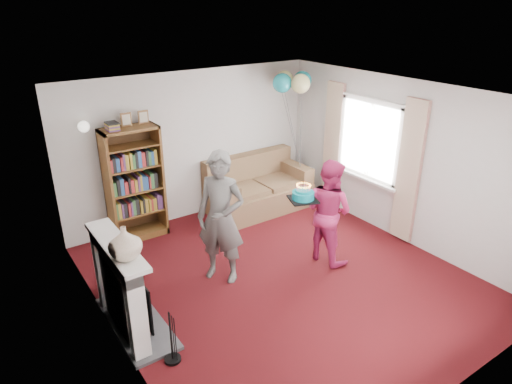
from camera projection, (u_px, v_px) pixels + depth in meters
ground at (281, 278)px, 6.28m from camera, size 5.00×5.00×0.00m
wall_back at (192, 146)px, 7.69m from camera, size 4.50×0.02×2.50m
wall_left at (107, 245)px, 4.61m from camera, size 0.02×5.00×2.50m
wall_right at (400, 161)px, 6.97m from camera, size 0.02×5.00×2.50m
ceiling at (286, 96)px, 5.29m from camera, size 4.50×5.00×0.01m
fireplace at (125, 291)px, 5.13m from camera, size 0.55×1.80×1.12m
window_bay at (368, 154)px, 7.41m from camera, size 0.14×2.02×2.20m
wall_sconce at (83, 126)px, 6.42m from camera, size 0.16×0.23×0.16m
bookcase at (134, 184)px, 7.07m from camera, size 0.85×0.42×2.00m
sofa at (257, 189)px, 8.24m from camera, size 1.81×0.96×0.96m
wicker_basket at (120, 278)px, 6.00m from camera, size 0.38×0.38×0.34m
person_striped at (221, 218)px, 5.95m from camera, size 0.74×0.79×1.81m
person_magenta at (328, 211)px, 6.47m from camera, size 0.68×0.82×1.53m
birthday_cake at (303, 195)px, 6.13m from camera, size 0.36×0.36×0.22m
balloons at (292, 82)px, 7.82m from camera, size 0.77×0.77×1.70m
mantel_vase at (125, 243)px, 4.55m from camera, size 0.42×0.42×0.35m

